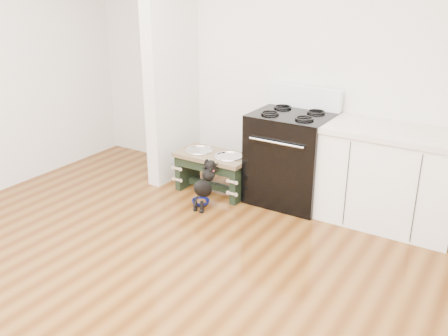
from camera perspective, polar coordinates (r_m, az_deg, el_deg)
ground at (r=3.78m, az=-10.82°, el=-14.43°), size 5.00×5.00×0.00m
room_shell at (r=3.14m, az=-12.86°, el=10.41°), size 5.00×5.00×5.00m
partition_wall at (r=5.51m, az=-6.02°, el=12.45°), size 0.15×0.80×2.70m
oven_range at (r=5.05m, az=7.66°, el=1.33°), size 0.76×0.69×1.14m
cabinet_run at (r=4.79m, az=18.42°, el=-1.07°), size 1.24×0.64×0.91m
dog_feeder at (r=5.26m, az=-1.23°, el=0.34°), size 0.79×0.42×0.45m
puppy at (r=4.92m, az=-2.17°, el=-1.73°), size 0.14×0.40×0.48m
floor_bowl at (r=5.07m, az=-2.68°, el=-3.94°), size 0.21×0.21×0.06m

